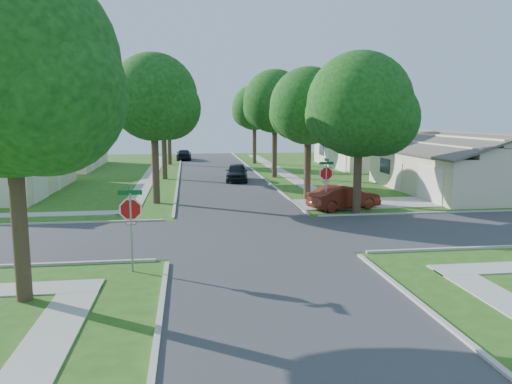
{
  "coord_description": "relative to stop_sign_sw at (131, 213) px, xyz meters",
  "views": [
    {
      "loc": [
        -2.78,
        -21.51,
        5.22
      ],
      "look_at": [
        0.49,
        2.18,
        1.6
      ],
      "focal_mm": 35.0,
      "sensor_mm": 36.0,
      "label": 1
    }
  ],
  "objects": [
    {
      "name": "tree_e_far",
      "position": [
        9.45,
        38.71,
        3.95
      ],
      "size": [
        5.17,
        5.0,
        8.72
      ],
      "color": "#38281C",
      "rests_on": "ground"
    },
    {
      "name": "sidewalk_nw",
      "position": [
        -1.4,
        30.7,
        -2.01
      ],
      "size": [
        1.2,
        40.0,
        0.04
      ],
      "primitive_type": "cube",
      "color": "#9E9B91",
      "rests_on": "ground"
    },
    {
      "name": "tree_e_mid",
      "position": [
        9.46,
        25.71,
        4.22
      ],
      "size": [
        5.59,
        5.4,
        9.21
      ],
      "color": "#38281C",
      "rests_on": "ground"
    },
    {
      "name": "car_curb_east",
      "position": [
        5.9,
        23.47,
        -1.3
      ],
      "size": [
        2.19,
        4.44,
        1.46
      ],
      "primitive_type": "imported",
      "rotation": [
        0.0,
        0.0,
        -0.11
      ],
      "color": "black",
      "rests_on": "ground"
    },
    {
      "name": "tree_w_mid",
      "position": [
        0.06,
        25.71,
        4.46
      ],
      "size": [
        5.8,
        5.6,
        9.56
      ],
      "color": "#38281C",
      "rests_on": "ground"
    },
    {
      "name": "house_ne_far",
      "position": [
        20.69,
        33.7,
        -0.51
      ],
      "size": [
        8.42,
        13.6,
        4.23
      ],
      "color": "beige",
      "rests_on": "ground"
    },
    {
      "name": "car_curb_west",
      "position": [
        1.5,
        44.43,
        -1.4
      ],
      "size": [
        1.78,
        4.36,
        1.26
      ],
      "primitive_type": "imported",
      "rotation": [
        0.0,
        0.0,
        3.14
      ],
      "color": "black",
      "rests_on": "ground"
    },
    {
      "name": "house_nw_far",
      "position": [
        -11.29,
        36.7,
        -0.51
      ],
      "size": [
        8.42,
        13.6,
        4.23
      ],
      "color": "beige",
      "rests_on": "ground"
    },
    {
      "name": "ground",
      "position": [
        4.7,
        4.7,
        -2.03
      ],
      "size": [
        100.0,
        100.0,
        0.0
      ],
      "primitive_type": "plane",
      "color": "#285717",
      "rests_on": "ground"
    },
    {
      "name": "tree_w_far",
      "position": [
        0.05,
        38.71,
        3.48
      ],
      "size": [
        4.76,
        4.6,
        8.04
      ],
      "color": "#38281C",
      "rests_on": "ground"
    },
    {
      "name": "driveway",
      "position": [
        12.6,
        11.8,
        -2.01
      ],
      "size": [
        8.8,
        3.6,
        0.05
      ],
      "primitive_type": "cube",
      "color": "#9E9B91",
      "rests_on": "ground"
    },
    {
      "name": "stop_sign_ne",
      "position": [
        9.4,
        9.4,
        0.0
      ],
      "size": [
        1.05,
        0.8,
        2.98
      ],
      "color": "gray",
      "rests_on": "ground"
    },
    {
      "name": "car_driveway",
      "position": [
        10.7,
        10.2,
        -1.34
      ],
      "size": [
        4.45,
        2.68,
        1.39
      ],
      "primitive_type": "imported",
      "rotation": [
        0.0,
        0.0,
        1.88
      ],
      "color": "#5E1F13",
      "rests_on": "ground"
    },
    {
      "name": "sidewalk_ne",
      "position": [
        10.8,
        30.7,
        -2.01
      ],
      "size": [
        1.2,
        40.0,
        0.04
      ],
      "primitive_type": "cube",
      "color": "#9E9B91",
      "rests_on": "ground"
    },
    {
      "name": "tree_sw_corner",
      "position": [
        -2.74,
        -2.29,
        4.23
      ],
      "size": [
        6.21,
        6.0,
        9.55
      ],
      "color": "#38281C",
      "rests_on": "ground"
    },
    {
      "name": "tree_e_near",
      "position": [
        9.45,
        13.71,
        3.61
      ],
      "size": [
        4.97,
        4.8,
        8.28
      ],
      "color": "#38281C",
      "rests_on": "ground"
    },
    {
      "name": "house_ne_near",
      "position": [
        20.69,
        15.7,
        -0.51
      ],
      "size": [
        8.42,
        13.6,
        4.23
      ],
      "color": "beige",
      "rests_on": "ground"
    },
    {
      "name": "road_ns",
      "position": [
        4.7,
        4.7,
        -2.03
      ],
      "size": [
        7.0,
        100.0,
        0.02
      ],
      "primitive_type": "cube",
      "color": "#333335",
      "rests_on": "ground"
    },
    {
      "name": "tree_w_near",
      "position": [
        0.06,
        13.71,
        4.08
      ],
      "size": [
        5.38,
        5.2,
        8.97
      ],
      "color": "#38281C",
      "rests_on": "ground"
    },
    {
      "name": "tree_ne_corner",
      "position": [
        11.06,
        8.91,
        3.56
      ],
      "size": [
        5.8,
        5.6,
        8.66
      ],
      "color": "#38281C",
      "rests_on": "ground"
    },
    {
      "name": "stop_sign_sw",
      "position": [
        0.0,
        0.0,
        0.0
      ],
      "size": [
        1.05,
        0.8,
        2.98
      ],
      "color": "gray",
      "rests_on": "ground"
    }
  ]
}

